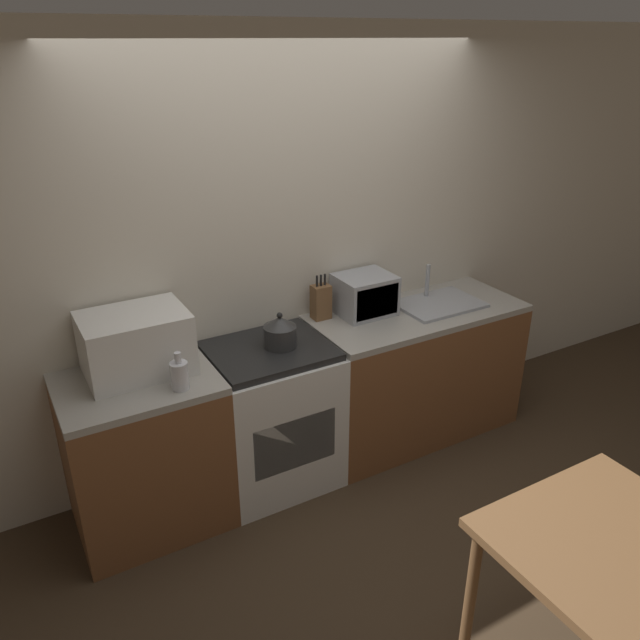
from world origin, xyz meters
The scene contains 12 objects.
ground_plane centered at (0.00, 0.00, 0.00)m, with size 16.00×16.00×0.00m, color #3D2D1E.
wall_back centered at (0.00, 1.00, 1.30)m, with size 10.00×0.06×2.60m.
counter_left_run centered at (-1.06, 0.66, 0.45)m, with size 0.80×0.62×0.90m.
counter_right_run centered at (0.76, 0.66, 0.45)m, with size 1.42×0.62×0.90m.
stove_range centered at (-0.31, 0.66, 0.45)m, with size 0.71×0.62×0.90m.
kettle centered at (-0.24, 0.65, 0.99)m, with size 0.19×0.19×0.21m.
microwave centered at (-1.02, 0.75, 1.06)m, with size 0.53×0.39×0.33m.
bottle centered at (-0.88, 0.48, 0.98)m, with size 0.09×0.09×0.20m.
knife_block centered at (0.15, 0.87, 1.01)m, with size 0.11×0.09×0.29m.
toaster_oven centered at (0.43, 0.80, 1.03)m, with size 0.35×0.29×0.25m.
sink_basin centered at (0.92, 0.67, 0.91)m, with size 0.54×0.38×0.24m.
dining_table centered at (0.28, -1.17, 0.64)m, with size 0.87×0.75×0.74m.
Camera 1 is at (-1.62, -2.21, 2.51)m, focal length 35.00 mm.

